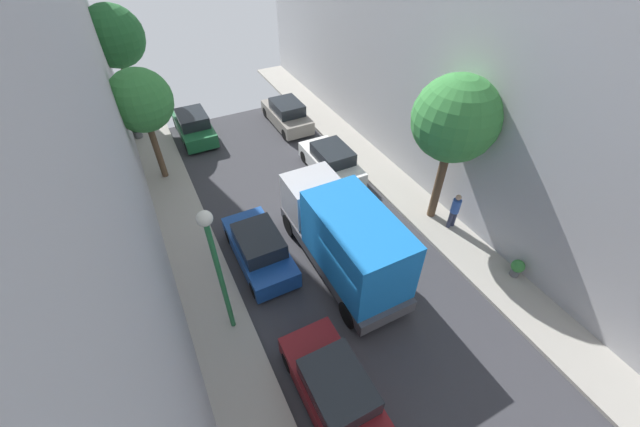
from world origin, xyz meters
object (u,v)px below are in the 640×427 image
delivery_truck (344,237)px  street_tree_1 (455,120)px  street_tree_2 (113,37)px  parked_car_right_2 (287,114)px  pedestrian (455,210)px  lamp_post (215,258)px  parked_car_left_3 (259,248)px  parked_car_right_1 (332,161)px  parked_car_left_2 (336,391)px  street_tree_0 (141,101)px  parked_car_left_4 (194,126)px  potted_plant_5 (136,129)px  potted_plant_4 (517,267)px

delivery_truck → street_tree_1: size_ratio=1.03×
street_tree_1 → street_tree_2: street_tree_2 is taller
parked_car_right_2 → pedestrian: size_ratio=2.44×
pedestrian → street_tree_2: 20.22m
street_tree_1 → lamp_post: street_tree_1 is taller
parked_car_left_3 → parked_car_right_2: bearing=61.0°
street_tree_1 → street_tree_2: bearing=123.4°
parked_car_right_1 → street_tree_2: 14.02m
parked_car_left_2 → street_tree_1: 10.22m
parked_car_right_2 → street_tree_0: street_tree_0 is taller
parked_car_right_1 → parked_car_right_2: (0.00, 5.73, 0.00)m
parked_car_right_2 → parked_car_left_4: bearing=167.8°
street_tree_2 → lamp_post: (0.70, -17.15, -1.40)m
delivery_truck → street_tree_1: bearing=9.1°
parked_car_right_2 → delivery_truck: bearing=-103.1°
street_tree_0 → street_tree_2: bearing=91.9°
potted_plant_5 → lamp_post: bearing=-85.5°
parked_car_left_2 → pedestrian: 9.08m
parked_car_left_4 → street_tree_1: bearing=-57.0°
parked_car_left_3 → delivery_truck: size_ratio=0.64×
potted_plant_5 → lamp_post: (1.14, -14.60, 2.88)m
parked_car_left_2 → street_tree_2: street_tree_2 is taller
delivery_truck → street_tree_2: bearing=107.7°
parked_car_right_2 → potted_plant_5: bearing=164.0°
parked_car_left_3 → pedestrian: pedestrian is taller
pedestrian → street_tree_1: bearing=105.5°
parked_car_left_3 → delivery_truck: bearing=-34.5°
parked_car_left_4 → street_tree_0: street_tree_0 is taller
parked_car_left_2 → street_tree_1: size_ratio=0.66×
street_tree_2 → potted_plant_5: street_tree_2 is taller
street_tree_1 → potted_plant_5: size_ratio=6.60×
parked_car_left_3 → street_tree_1: size_ratio=0.66×
pedestrian → street_tree_1: (-0.27, 0.97, 3.80)m
street_tree_2 → potted_plant_4: (10.98, -19.97, -4.39)m
parked_car_right_1 → street_tree_1: (2.38, -5.07, 4.16)m
parked_car_left_2 → parked_car_right_2: size_ratio=1.00×
parked_car_left_4 → street_tree_1: size_ratio=0.66×
street_tree_2 → street_tree_0: bearing=-88.1°
street_tree_0 → street_tree_2: 7.24m
street_tree_1 → street_tree_2: size_ratio=0.98×
street_tree_2 → pedestrian: bearing=-57.5°
potted_plant_4 → potted_plant_5: 20.84m
parked_car_left_4 → street_tree_0: size_ratio=0.77×
parked_car_left_2 → potted_plant_5: size_ratio=4.33×
parked_car_left_3 → street_tree_2: street_tree_2 is taller
street_tree_2 → potted_plant_4: size_ratio=8.78×
street_tree_2 → delivery_truck: bearing=-72.3°
parked_car_right_1 → street_tree_2: street_tree_2 is taller
parked_car_left_4 → lamp_post: (-1.90, -13.35, 2.85)m
parked_car_left_4 → pedestrian: (8.05, -12.94, 0.35)m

